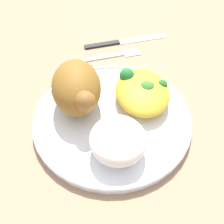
# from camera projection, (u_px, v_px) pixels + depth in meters

# --- Properties ---
(ground_plane) EXTENTS (2.00, 2.00, 0.00)m
(ground_plane) POSITION_uv_depth(u_px,v_px,m) (112.00, 122.00, 0.49)
(ground_plane) COLOR #99775A
(plate) EXTENTS (0.27, 0.27, 0.02)m
(plate) POSITION_uv_depth(u_px,v_px,m) (112.00, 119.00, 0.48)
(plate) COLOR silver
(plate) RESTS_ON ground_plane
(roasted_chicken) EXTENTS (0.12, 0.08, 0.08)m
(roasted_chicken) POSITION_uv_depth(u_px,v_px,m) (77.00, 88.00, 0.46)
(roasted_chicken) COLOR brown
(roasted_chicken) RESTS_ON plate
(rice_pile) EXTENTS (0.09, 0.09, 0.05)m
(rice_pile) POSITION_uv_depth(u_px,v_px,m) (121.00, 140.00, 0.41)
(rice_pile) COLOR white
(rice_pile) RESTS_ON plate
(mac_cheese_with_broccoli) EXTENTS (0.12, 0.09, 0.04)m
(mac_cheese_with_broccoli) POSITION_uv_depth(u_px,v_px,m) (142.00, 91.00, 0.49)
(mac_cheese_with_broccoli) COLOR gold
(mac_cheese_with_broccoli) RESTS_ON plate
(fork) EXTENTS (0.03, 0.14, 0.01)m
(fork) POSITION_uv_depth(u_px,v_px,m) (112.00, 55.00, 0.60)
(fork) COLOR silver
(fork) RESTS_ON ground_plane
(knife) EXTENTS (0.04, 0.19, 0.01)m
(knife) POSITION_uv_depth(u_px,v_px,m) (119.00, 42.00, 0.63)
(knife) COLOR black
(knife) RESTS_ON ground_plane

